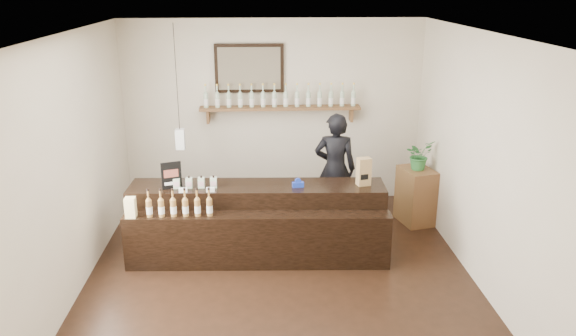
% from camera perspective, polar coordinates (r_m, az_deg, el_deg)
% --- Properties ---
extents(ground, '(5.00, 5.00, 0.00)m').
position_cam_1_polar(ground, '(6.74, -0.83, -10.90)').
color(ground, black).
rests_on(ground, ground).
extents(room_shell, '(5.00, 5.00, 5.00)m').
position_cam_1_polar(room_shell, '(6.09, -0.90, 3.20)').
color(room_shell, beige).
rests_on(room_shell, ground).
extents(back_wall_decor, '(2.66, 0.96, 1.69)m').
position_cam_1_polar(back_wall_decor, '(8.39, -2.46, 7.78)').
color(back_wall_decor, brown).
rests_on(back_wall_decor, ground).
extents(counter, '(3.21, 0.97, 1.04)m').
position_cam_1_polar(counter, '(7.07, -3.15, -5.66)').
color(counter, black).
rests_on(counter, ground).
extents(promo_sign, '(0.24, 0.10, 0.34)m').
position_cam_1_polar(promo_sign, '(6.96, -11.76, -0.75)').
color(promo_sign, black).
rests_on(promo_sign, counter).
extents(paper_bag, '(0.18, 0.15, 0.35)m').
position_cam_1_polar(paper_bag, '(7.00, 7.71, -0.37)').
color(paper_bag, '#967648').
rests_on(paper_bag, counter).
extents(tape_dispenser, '(0.15, 0.07, 0.12)m').
position_cam_1_polar(tape_dispenser, '(6.91, 1.02, -1.60)').
color(tape_dispenser, '#1731A7').
rests_on(tape_dispenser, counter).
extents(side_cabinet, '(0.52, 0.63, 0.80)m').
position_cam_1_polar(side_cabinet, '(8.21, 12.87, -2.76)').
color(side_cabinet, brown).
rests_on(side_cabinet, ground).
extents(potted_plant, '(0.49, 0.47, 0.42)m').
position_cam_1_polar(potted_plant, '(8.01, 13.17, 1.29)').
color(potted_plant, '#2D7133').
rests_on(potted_plant, side_cabinet).
extents(shopkeeper, '(0.71, 0.52, 1.81)m').
position_cam_1_polar(shopkeeper, '(7.87, 4.81, 0.64)').
color(shopkeeper, black).
rests_on(shopkeeper, ground).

